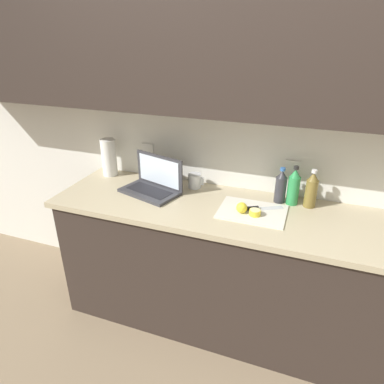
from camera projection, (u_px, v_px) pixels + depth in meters
ground_plane at (240, 323)px, 2.41m from camera, size 12.00×12.00×0.00m
wall_back at (266, 90)px, 1.94m from camera, size 5.20×0.38×2.60m
counter_unit at (247, 272)px, 2.21m from camera, size 2.46×0.63×0.89m
laptop at (153, 183)px, 2.26m from camera, size 0.43×0.32×0.24m
cutting_board at (252, 212)px, 2.02m from camera, size 0.39×0.29×0.01m
knife at (255, 208)px, 2.03m from camera, size 0.24×0.15×0.02m
lemon_half_cut at (255, 212)px, 1.97m from camera, size 0.07×0.07×0.04m
lemon_whole_beside at (242, 208)px, 1.99m from camera, size 0.06×0.06×0.06m
bottle_green_soda at (311, 190)px, 2.04m from camera, size 0.07×0.07×0.24m
bottle_oil_tall at (294, 187)px, 2.07m from camera, size 0.07×0.07×0.25m
bottle_water_clear at (281, 187)px, 2.10m from camera, size 0.07×0.07×0.23m
measuring_cup at (195, 181)px, 2.32m from camera, size 0.11×0.09×0.10m
paper_towel_roll at (109, 157)px, 2.49m from camera, size 0.11×0.11×0.27m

